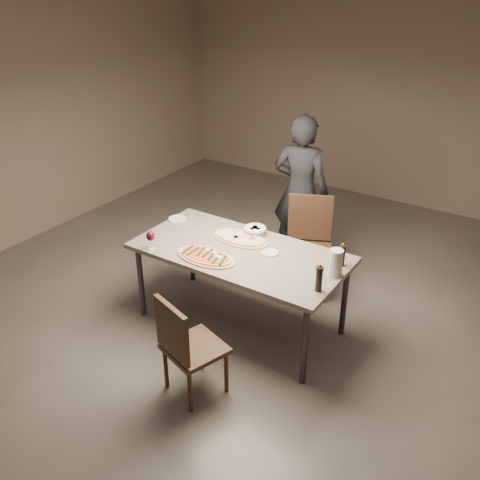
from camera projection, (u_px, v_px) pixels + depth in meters
The scene contains 14 objects.
room at pixel (240, 178), 4.18m from camera, with size 7.00×7.00×7.00m.
dining_table at pixel (240, 256), 4.50m from camera, with size 1.80×0.90×0.75m.
zucchini_pizza at pixel (206, 256), 4.36m from camera, with size 0.54×0.30×0.05m.
ham_pizza at pixel (240, 238), 4.65m from camera, with size 0.53×0.29×0.04m.
bread_basket at pixel (255, 230), 4.73m from camera, with size 0.20×0.20×0.07m.
oil_dish at pixel (270, 253), 4.43m from camera, with size 0.14×0.14×0.02m.
pepper_mill_left at pixel (342, 255), 4.22m from camera, with size 0.05×0.05×0.20m.
pepper_mill_right at pixel (319, 278), 3.89m from camera, with size 0.06×0.06×0.22m.
carafe at pixel (336, 263), 4.07m from camera, with size 0.11×0.11×0.22m.
wine_glass at pixel (150, 237), 4.46m from camera, with size 0.07×0.07×0.16m.
side_plate at pixel (177, 219), 5.02m from camera, with size 0.17×0.17×0.01m.
chair_near at pixel (185, 344), 3.82m from camera, with size 0.50×0.50×0.84m.
chair_far at pixel (309, 239), 5.15m from camera, with size 0.59×0.59×0.94m.
diner at pixel (301, 191), 5.50m from camera, with size 0.59×0.39×1.61m, color black.
Camera 1 is at (2.15, -3.29, 2.90)m, focal length 40.00 mm.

